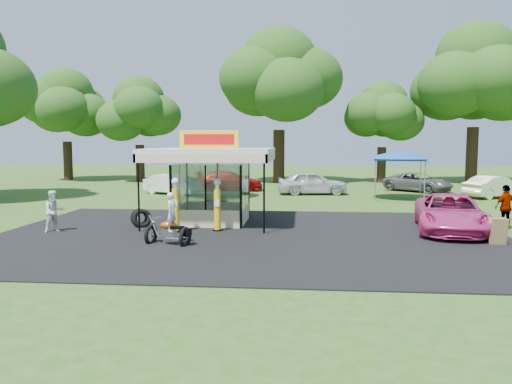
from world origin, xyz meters
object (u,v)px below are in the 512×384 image
kiosk_car (220,206)px  pink_sedan (450,213)px  a_frame_sign (498,232)px  bg_car_b (230,181)px  bg_car_e (494,187)px  gas_pump_left (176,207)px  spectator_east_b (506,207)px  bg_car_d (418,182)px  gas_pump_right (217,206)px  gas_station_kiosk (212,184)px  motorcycle (171,224)px  bg_car_a (173,184)px  spectator_west (54,211)px  bg_car_c (312,183)px  tent_west (209,152)px  tent_east (399,155)px

kiosk_car → pink_sedan: pink_sedan is taller
a_frame_sign → bg_car_b: 22.89m
pink_sedan → bg_car_e: bearing=73.5°
gas_pump_left → spectator_east_b: 13.81m
pink_sedan → bg_car_d: size_ratio=1.11×
gas_pump_right → bg_car_b: size_ratio=0.43×
gas_station_kiosk → bg_car_b: size_ratio=1.08×
gas_pump_right → motorcycle: bearing=-112.8°
bg_car_a → gas_pump_left: bearing=-139.2°
kiosk_car → pink_sedan: bearing=-109.7°
bg_car_d → gas_pump_right: bearing=-171.4°
spectator_west → bg_car_c: size_ratio=0.35×
motorcycle → spectator_east_b: bearing=33.4°
bg_car_d → bg_car_a: bearing=144.3°
motorcycle → pink_sedan: bearing=32.8°
bg_car_a → tent_west: (2.88, -1.60, 2.31)m
spectator_west → bg_car_b: (4.57, 18.15, -0.13)m
gas_pump_left → tent_east: 17.38m
gas_pump_left → bg_car_d: bearing=53.2°
bg_car_c → tent_west: bearing=102.4°
pink_sedan → bg_car_b: 20.23m
a_frame_sign → bg_car_b: bearing=127.1°
spectator_west → bg_car_a: 15.04m
motorcycle → spectator_east_b: (13.22, 4.57, 0.18)m
kiosk_car → bg_car_b: (-1.40, 13.06, 0.25)m
gas_station_kiosk → tent_west: bearing=101.3°
motorcycle → kiosk_car: motorcycle is taller
a_frame_sign → spectator_east_b: size_ratio=0.53×
gas_pump_left → spectator_west: 4.96m
gas_pump_left → spectator_east_b: gas_pump_left is taller
spectator_west → spectator_east_b: bearing=-38.4°
bg_car_b → bg_car_a: bearing=131.4°
motorcycle → spectator_east_b: motorcycle is taller
gas_station_kiosk → kiosk_car: size_ratio=1.92×
a_frame_sign → kiosk_car: bearing=155.0°
bg_car_d → spectator_east_b: bearing=-137.4°
spectator_east_b → bg_car_e: size_ratio=0.42×
bg_car_c → tent_east: 6.31m
spectator_east_b → bg_car_e: (4.07, 12.25, -0.21)m
gas_pump_left → bg_car_a: gas_pump_left is taller
a_frame_sign → spectator_east_b: spectator_east_b is taller
gas_pump_right → bg_car_a: size_ratio=0.50×
spectator_west → spectator_east_b: 18.76m
gas_pump_left → pink_sedan: (11.08, 1.13, -0.30)m
kiosk_car → spectator_east_b: bearing=-101.6°
motorcycle → tent_east: size_ratio=0.44×
gas_pump_right → motorcycle: gas_pump_right is taller
bg_car_e → tent_west: 18.98m
spectator_west → spectator_east_b: spectator_east_b is taller
gas_pump_right → bg_car_d: gas_pump_right is taller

